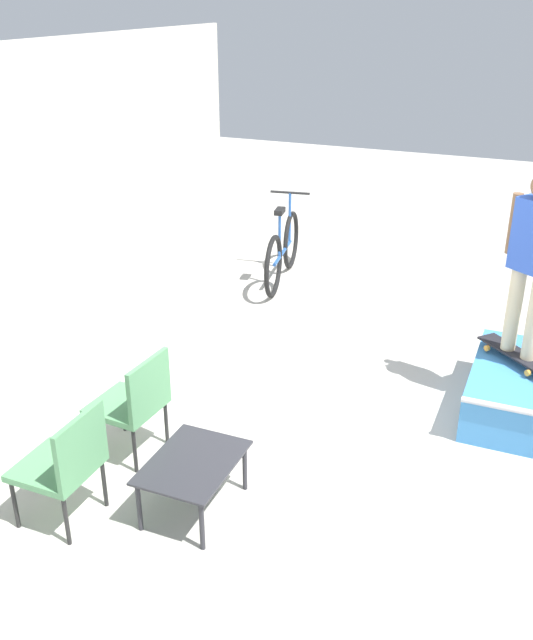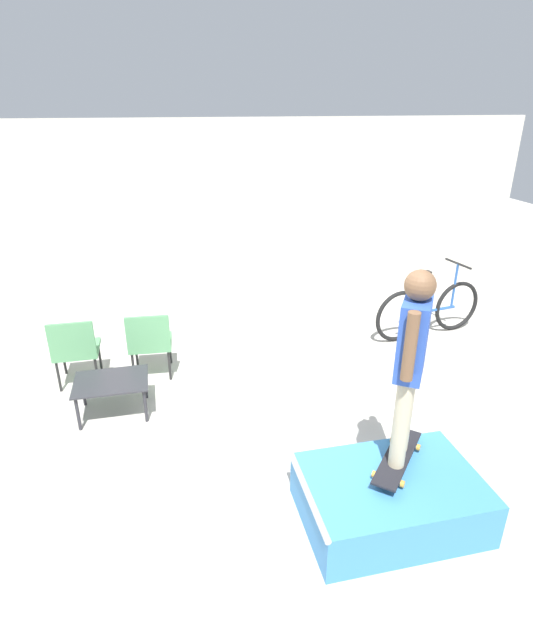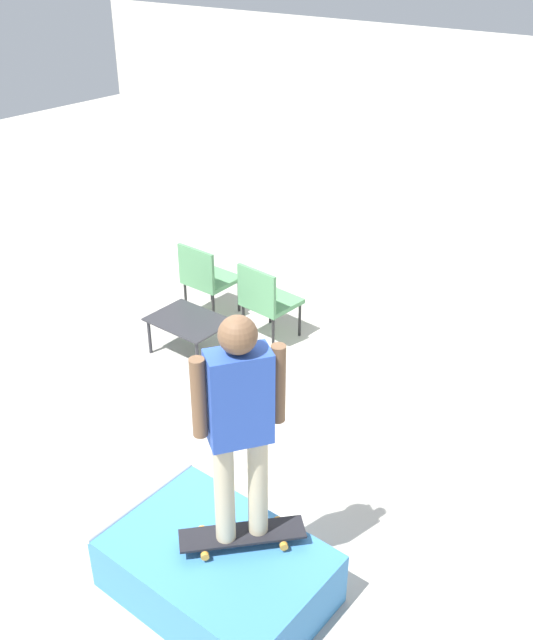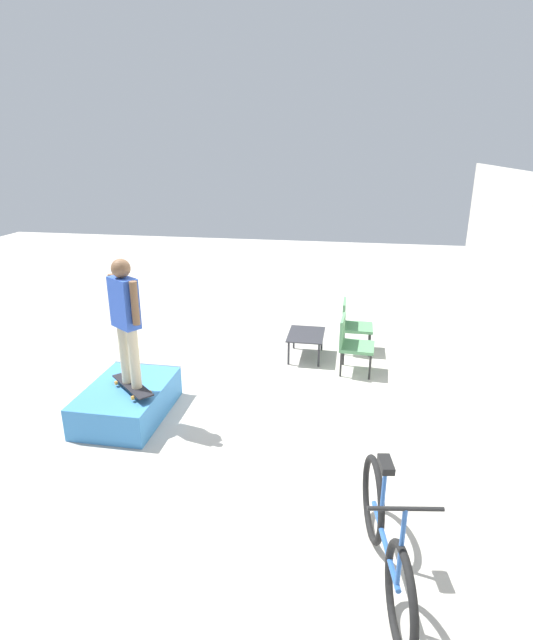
# 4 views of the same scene
# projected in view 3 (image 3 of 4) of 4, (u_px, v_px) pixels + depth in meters

# --- Properties ---
(ground_plane) EXTENTS (24.00, 24.00, 0.00)m
(ground_plane) POSITION_uv_depth(u_px,v_px,m) (219.00, 445.00, 6.29)
(ground_plane) COLOR #B7B2A8
(house_wall_back) EXTENTS (12.00, 0.06, 3.00)m
(house_wall_back) POSITION_uv_depth(u_px,v_px,m) (457.00, 166.00, 8.49)
(house_wall_back) COLOR beige
(house_wall_back) RESTS_ON ground_plane
(skate_ramp_box) EXTENTS (1.47, 0.99, 0.45)m
(skate_ramp_box) POSITION_uv_depth(u_px,v_px,m) (217.00, 571.00, 4.81)
(skate_ramp_box) COLOR #3D84C6
(skate_ramp_box) RESTS_ON ground_plane
(skateboard_on_ramp) EXTENTS (0.71, 0.75, 0.07)m
(skateboard_on_ramp) POSITION_uv_depth(u_px,v_px,m) (242.00, 534.00, 4.70)
(skateboard_on_ramp) COLOR black
(skateboard_on_ramp) RESTS_ON skate_ramp_box
(person_skater) EXTENTS (0.38, 0.49, 1.63)m
(person_skater) POSITION_uv_depth(u_px,v_px,m) (240.00, 417.00, 4.23)
(person_skater) COLOR #C6B793
(person_skater) RESTS_ON skateboard_on_ramp
(coffee_table) EXTENTS (0.80, 0.59, 0.42)m
(coffee_table) POSITION_uv_depth(u_px,v_px,m) (189.00, 324.00, 7.44)
(coffee_table) COLOR #2D2D33
(coffee_table) RESTS_ON ground_plane
(patio_chair_left) EXTENTS (0.52, 0.52, 0.89)m
(patio_chair_left) POSITION_uv_depth(u_px,v_px,m) (206.00, 276.00, 8.13)
(patio_chair_left) COLOR black
(patio_chair_left) RESTS_ON ground_plane
(patio_chair_right) EXTENTS (0.55, 0.55, 0.89)m
(patio_chair_right) POSITION_uv_depth(u_px,v_px,m) (266.00, 298.00, 7.65)
(patio_chair_right) COLOR black
(patio_chair_right) RESTS_ON ground_plane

